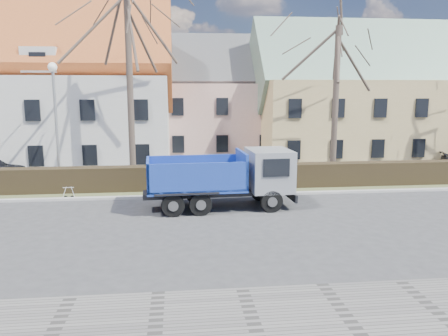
{
  "coord_description": "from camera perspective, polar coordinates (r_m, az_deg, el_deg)",
  "views": [
    {
      "loc": [
        0.55,
        -16.86,
        5.3
      ],
      "look_at": [
        2.81,
        3.78,
        1.6
      ],
      "focal_mm": 35.0,
      "sensor_mm": 36.0,
      "label": 1
    }
  ],
  "objects": [
    {
      "name": "hedge",
      "position": [
        23.33,
        -7.47,
        -1.47
      ],
      "size": [
        60.0,
        0.9,
        1.3
      ],
      "primitive_type": "cube",
      "color": "black",
      "rests_on": "ground"
    },
    {
      "name": "grass_strip",
      "position": [
        23.65,
        -7.43,
        -2.8
      ],
      "size": [
        80.0,
        3.0,
        0.1
      ],
      "primitive_type": "cube",
      "color": "#4C552F",
      "rests_on": "ground"
    },
    {
      "name": "tree_2",
      "position": [
        27.06,
        14.43,
        10.22
      ],
      "size": [
        8.0,
        8.0,
        11.0
      ],
      "primitive_type": null,
      "color": "#493B32",
      "rests_on": "ground"
    },
    {
      "name": "dump_truck",
      "position": [
        19.69,
        -1.16,
        -1.41
      ],
      "size": [
        6.99,
        2.91,
        2.74
      ],
      "primitive_type": null,
      "rotation": [
        0.0,
        0.0,
        0.05
      ],
      "color": "navy",
      "rests_on": "ground"
    },
    {
      "name": "tree_1",
      "position": [
        25.5,
        -12.25,
        12.19
      ],
      "size": [
        9.2,
        9.2,
        12.65
      ],
      "primitive_type": null,
      "color": "#493B32",
      "rests_on": "ground"
    },
    {
      "name": "ground",
      "position": [
        17.68,
        -7.8,
        -7.44
      ],
      "size": [
        120.0,
        120.0,
        0.0
      ],
      "primitive_type": "plane",
      "color": "#373739"
    },
    {
      "name": "curb_far",
      "position": [
        22.09,
        -7.5,
        -3.7
      ],
      "size": [
        80.0,
        0.3,
        0.12
      ],
      "primitive_type": "cube",
      "color": "#AAA7A4",
      "rests_on": "ground"
    },
    {
      "name": "streetlight",
      "position": [
        24.74,
        -21.03,
        5.04
      ],
      "size": [
        0.53,
        0.53,
        6.8
      ],
      "primitive_type": null,
      "color": "#A1A1A1",
      "rests_on": "ground"
    },
    {
      "name": "cart_frame",
      "position": [
        22.94,
        -20.14,
        -3.02
      ],
      "size": [
        0.75,
        0.44,
        0.67
      ],
      "primitive_type": null,
      "rotation": [
        0.0,
        0.0,
        0.02
      ],
      "color": "silver",
      "rests_on": "ground"
    },
    {
      "name": "building_yellow",
      "position": [
        37.23,
        18.47,
        7.98
      ],
      "size": [
        18.8,
        10.8,
        8.5
      ],
      "primitive_type": null,
      "color": "tan",
      "rests_on": "ground"
    },
    {
      "name": "building_pink",
      "position": [
        37.04,
        -0.9,
        8.1
      ],
      "size": [
        10.8,
        8.8,
        8.0
      ],
      "primitive_type": null,
      "color": "#D8A799",
      "rests_on": "ground"
    }
  ]
}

